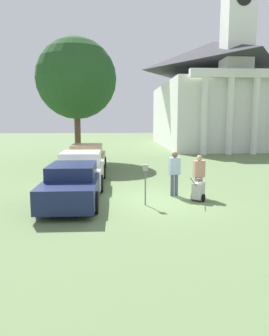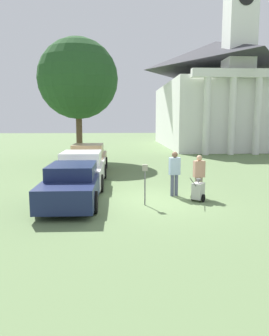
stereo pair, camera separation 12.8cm
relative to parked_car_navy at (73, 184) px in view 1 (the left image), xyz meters
name	(u,v)px [view 1 (the left image)]	position (x,y,z in m)	size (l,w,h in m)	color
ground_plane	(153,201)	(2.91, -0.13, -0.68)	(120.00, 120.00, 0.00)	#607A4C
parked_car_navy	(73,184)	(0.00, 0.00, 0.00)	(2.00, 5.17, 1.43)	#19234C
parked_car_white	(82,169)	(0.00, 3.08, 0.05)	(2.12, 5.08, 1.56)	silver
parked_car_tan	(87,160)	(0.00, 6.59, 0.07)	(2.04, 4.72, 1.63)	tan
parking_meter	(145,177)	(2.58, -0.62, 0.32)	(0.18, 0.09, 1.45)	slate
person_worker	(174,171)	(3.86, 0.70, 0.33)	(0.45, 0.30, 1.76)	#515670
person_supervisor	(199,174)	(4.76, 0.40, 0.26)	(0.45, 0.29, 1.65)	gray
equipment_cart	(198,191)	(4.60, -0.17, -0.29)	(0.75, 0.90, 1.00)	#B2B2AD
church	(213,94)	(12.44, 24.31, 5.12)	(11.14, 18.17, 20.69)	white
shade_tree	(76,79)	(-1.12, 12.27, 5.17)	(5.69, 5.69, 8.71)	brown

